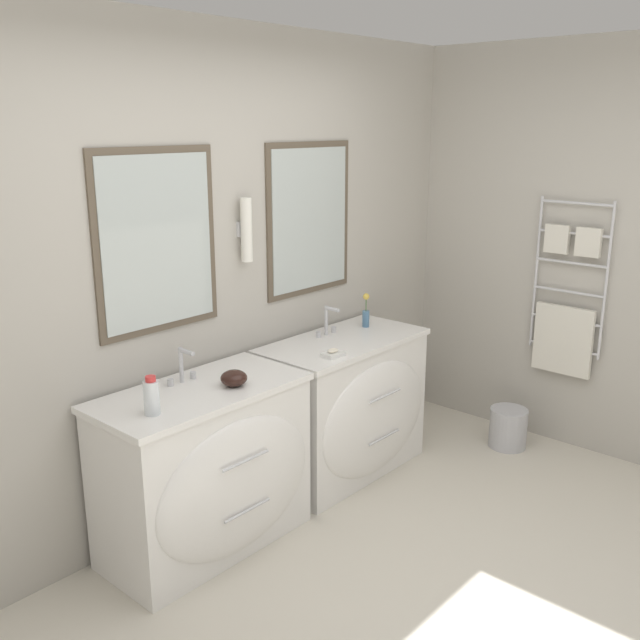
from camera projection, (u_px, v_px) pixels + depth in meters
ground_plane at (463, 635)px, 3.02m from camera, size 16.00×16.00×0.00m
wall_back at (200, 278)px, 3.73m from camera, size 5.82×0.14×2.60m
wall_right at (545, 249)px, 4.68m from camera, size 0.13×3.45×2.60m
vanity_left at (208, 469)px, 3.54m from camera, size 1.07×0.59×0.85m
vanity_right at (347, 406)px, 4.33m from camera, size 1.07×0.59×0.85m
faucet_left at (183, 366)px, 3.51m from camera, size 0.17×0.11×0.18m
faucet_right at (328, 321)px, 4.30m from camera, size 0.17×0.11×0.18m
toiletry_bottle at (152, 397)px, 3.13m from camera, size 0.07×0.07×0.18m
amenity_bowl at (234, 378)px, 3.48m from camera, size 0.13×0.13×0.08m
flower_vase at (366, 313)px, 4.47m from camera, size 0.04×0.04×0.22m
soap_dish at (333, 353)px, 3.92m from camera, size 0.12×0.08×0.04m
waste_bin at (508, 427)px, 4.74m from camera, size 0.25×0.25×0.27m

